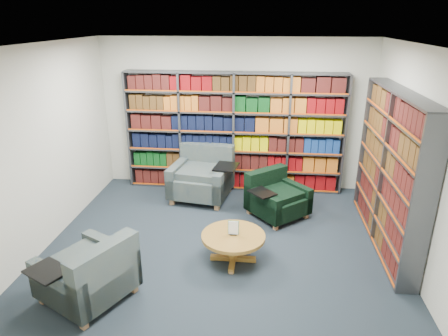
# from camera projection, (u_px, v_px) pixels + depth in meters

# --- Properties ---
(room_shell) EXTENTS (5.02, 5.02, 2.82)m
(room_shell) POSITION_uv_depth(u_px,v_px,m) (219.00, 159.00, 5.14)
(room_shell) COLOR black
(room_shell) RESTS_ON ground
(bookshelf_back) EXTENTS (4.00, 0.28, 2.20)m
(bookshelf_back) POSITION_uv_depth(u_px,v_px,m) (234.00, 133.00, 7.42)
(bookshelf_back) COLOR #47494F
(bookshelf_back) RESTS_ON ground
(bookshelf_right) EXTENTS (0.28, 2.50, 2.20)m
(bookshelf_right) POSITION_uv_depth(u_px,v_px,m) (390.00, 171.00, 5.57)
(bookshelf_right) COLOR #47494F
(bookshelf_right) RESTS_ON ground
(chair_teal_left) EXTENTS (1.26, 1.15, 0.91)m
(chair_teal_left) POSITION_uv_depth(u_px,v_px,m) (203.00, 177.00, 7.32)
(chair_teal_left) COLOR #021736
(chair_teal_left) RESTS_ON ground
(chair_green_right) EXTENTS (1.14, 1.14, 0.74)m
(chair_green_right) POSITION_uv_depth(u_px,v_px,m) (275.00, 198.00, 6.63)
(chair_green_right) COLOR black
(chair_green_right) RESTS_ON ground
(chair_teal_front) EXTENTS (1.20, 1.20, 0.81)m
(chair_teal_front) POSITION_uv_depth(u_px,v_px,m) (91.00, 276.00, 4.58)
(chair_teal_front) COLOR #021736
(chair_teal_front) RESTS_ON ground
(coffee_table) EXTENTS (0.85, 0.85, 0.60)m
(coffee_table) POSITION_uv_depth(u_px,v_px,m) (233.00, 240.00, 5.33)
(coffee_table) COLOR #A06C22
(coffee_table) RESTS_ON ground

